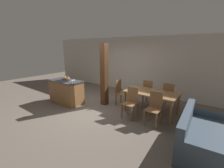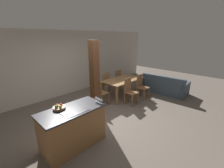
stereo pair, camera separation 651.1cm
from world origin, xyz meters
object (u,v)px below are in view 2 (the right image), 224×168
object	(u,v)px
kitchen_island	(73,127)
dining_chair_head_end	(100,92)
wine_glass_middle	(99,98)
dining_chair_near_right	(142,86)
dining_chair_far_left	(104,83)
dining_table	(122,81)
dining_chair_near_left	(130,91)
wine_glass_far	(96,97)
couch	(165,86)
wine_glass_near	(101,99)
timber_post	(95,79)
fruit_bowl	(59,107)
dining_chair_far_right	(116,80)

from	to	relation	value
kitchen_island	dining_chair_head_end	xyz separation A→B (m)	(1.87, 1.15, 0.04)
wine_glass_middle	dining_chair_near_right	size ratio (longest dim) A/B	0.14
dining_chair_far_left	dining_chair_head_end	distance (m)	1.10
dining_table	dining_chair_near_left	size ratio (longest dim) A/B	1.76
kitchen_island	dining_chair_near_right	xyz separation A→B (m)	(3.50, 0.46, 0.04)
wine_glass_far	kitchen_island	bearing A→B (deg)	171.63
dining_chair_head_end	dining_chair_near_left	bearing A→B (deg)	-129.17
wine_glass_far	couch	distance (m)	4.21
wine_glass_far	dining_chair_far_left	world-z (taller)	wine_glass_far
wine_glass_near	wine_glass_middle	world-z (taller)	same
wine_glass_far	couch	world-z (taller)	wine_glass_far
wine_glass_middle	timber_post	world-z (taller)	timber_post
dining_chair_near_right	couch	world-z (taller)	dining_chair_near_right
wine_glass_far	timber_post	bearing A→B (deg)	51.82
wine_glass_far	fruit_bowl	bearing A→B (deg)	161.00
dining_chair_far_left	dining_chair_head_end	bearing A→B (deg)	39.17
kitchen_island	dining_chair_near_right	size ratio (longest dim) A/B	1.46
fruit_bowl	kitchen_island	bearing A→B (deg)	-45.19
dining_chair_near_left	wine_glass_middle	bearing A→B (deg)	-162.87
dining_chair_far_left	couch	size ratio (longest dim) A/B	0.51
dining_chair_far_left	dining_chair_far_right	size ratio (longest dim) A/B	1.00
wine_glass_near	wine_glass_far	distance (m)	0.18
fruit_bowl	wine_glass_near	size ratio (longest dim) A/B	1.92
kitchen_island	wine_glass_middle	distance (m)	0.88
wine_glass_near	kitchen_island	bearing A→B (deg)	156.44
dining_chair_near_right	fruit_bowl	bearing A→B (deg)	-175.88
wine_glass_near	wine_glass_middle	bearing A→B (deg)	90.00
dining_chair_near_left	dining_chair_far_left	world-z (taller)	same
kitchen_island	couch	bearing A→B (deg)	0.41
timber_post	fruit_bowl	bearing A→B (deg)	-158.28
kitchen_island	dining_table	size ratio (longest dim) A/B	0.83
kitchen_island	couch	xyz separation A→B (m)	(4.77, 0.03, -0.19)
dining_table	dining_chair_near_left	world-z (taller)	dining_chair_near_left
fruit_bowl	timber_post	distance (m)	1.66
kitchen_island	dining_chair_head_end	size ratio (longest dim) A/B	1.46
wine_glass_middle	dining_chair_near_left	world-z (taller)	wine_glass_middle
kitchen_island	fruit_bowl	size ratio (longest dim) A/B	5.28
wine_glass_far	dining_chair_far_right	bearing A→B (deg)	34.14
kitchen_island	timber_post	distance (m)	1.71
dining_chair_far_left	couch	distance (m)	2.75
wine_glass_middle	timber_post	distance (m)	1.22
dining_chair_near_right	dining_chair_far_left	xyz separation A→B (m)	(-0.78, 1.39, 0.00)
wine_glass_near	timber_post	bearing A→B (deg)	56.89
dining_chair_far_right	timber_post	distance (m)	2.49
dining_chair_far_left	timber_post	xyz separation A→B (m)	(-1.38, -1.05, 0.66)
dining_chair_far_right	timber_post	bearing A→B (deg)	25.87
dining_table	dining_chair_near_left	bearing A→B (deg)	-119.24
fruit_bowl	wine_glass_near	xyz separation A→B (m)	(0.83, -0.47, 0.07)
dining_chair_near_right	timber_post	distance (m)	2.28
wine_glass_middle	dining_chair_far_right	xyz separation A→B (m)	(2.86, 2.03, -0.53)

